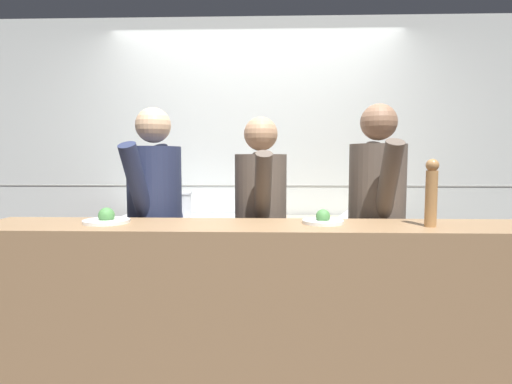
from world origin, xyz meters
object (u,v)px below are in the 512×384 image
object	(u,v)px
mixing_bowl_steel	(350,214)
plated_dish_main	(107,219)
chef_head_cook	(155,225)
chefs_knife	(307,224)
stock_pot	(177,205)
pepper_mill	(431,192)
oven_range	(184,274)
plated_dish_appetiser	(323,220)
chef_sous	(261,230)
chef_line	(376,225)

from	to	relation	value
mixing_bowl_steel	plated_dish_main	xyz separation A→B (m)	(-1.52, -1.03, 0.11)
mixing_bowl_steel	chef_head_cook	distance (m)	1.50
chefs_knife	chef_head_cook	xyz separation A→B (m)	(-1.03, -0.40, 0.05)
stock_pot	chef_head_cook	size ratio (longest dim) A/B	0.14
pepper_mill	chefs_knife	bearing A→B (deg)	120.32
plated_dish_main	pepper_mill	world-z (taller)	pepper_mill
oven_range	stock_pot	xyz separation A→B (m)	(-0.05, 0.02, 0.57)
oven_range	mixing_bowl_steel	world-z (taller)	mixing_bowl_steel
plated_dish_appetiser	chef_sous	world-z (taller)	chef_sous
pepper_mill	chef_head_cook	world-z (taller)	chef_head_cook
oven_range	plated_dish_main	size ratio (longest dim) A/B	4.46
mixing_bowl_steel	chef_line	size ratio (longest dim) A/B	0.15
oven_range	plated_dish_main	world-z (taller)	plated_dish_main
chefs_knife	chef_sous	world-z (taller)	chef_sous
pepper_mill	chef_line	bearing A→B (deg)	105.56
stock_pot	mixing_bowl_steel	distance (m)	1.38
chef_line	plated_dish_appetiser	bearing A→B (deg)	-134.65
mixing_bowl_steel	plated_dish_appetiser	distance (m)	1.08
chefs_knife	pepper_mill	bearing A→B (deg)	-59.68
mixing_bowl_steel	oven_range	bearing A→B (deg)	-179.67
mixing_bowl_steel	chef_head_cook	size ratio (longest dim) A/B	0.15
chefs_knife	chef_head_cook	size ratio (longest dim) A/B	0.20
pepper_mill	chef_sous	world-z (taller)	chef_sous
chefs_knife	chef_sous	distance (m)	0.50
mixing_bowl_steel	plated_dish_main	distance (m)	1.84
chef_sous	mixing_bowl_steel	bearing A→B (deg)	33.41
oven_range	chef_head_cook	xyz separation A→B (m)	(-0.06, -0.57, 0.50)
stock_pot	chef_sous	distance (m)	0.89
plated_dish_appetiser	chef_sous	size ratio (longest dim) A/B	0.13
plated_dish_appetiser	chefs_knife	bearing A→B (deg)	90.12
pepper_mill	chef_line	distance (m)	0.58
oven_range	chefs_knife	world-z (taller)	chefs_knife
plated_dish_appetiser	mixing_bowl_steel	bearing A→B (deg)	70.71
pepper_mill	chef_sous	distance (m)	1.08
plated_dish_main	chef_head_cook	world-z (taller)	chef_head_cook
mixing_bowl_steel	chef_line	world-z (taller)	chef_line
stock_pot	mixing_bowl_steel	world-z (taller)	stock_pot
plated_dish_main	chef_head_cook	bearing A→B (deg)	73.70
stock_pot	chef_head_cook	world-z (taller)	chef_head_cook
chefs_knife	plated_dish_main	size ratio (longest dim) A/B	1.36
chefs_knife	plated_dish_main	distance (m)	1.45
oven_range	mixing_bowl_steel	size ratio (longest dim) A/B	4.16
chefs_knife	oven_range	bearing A→B (deg)	169.91
plated_dish_main	pepper_mill	bearing A→B (deg)	-2.23
oven_range	chef_head_cook	world-z (taller)	chef_head_cook
plated_dish_appetiser	pepper_mill	distance (m)	0.57
mixing_bowl_steel	plated_dish_main	size ratio (longest dim) A/B	1.07
stock_pot	plated_dish_main	distance (m)	1.05
chef_sous	pepper_mill	bearing A→B (deg)	-36.76
stock_pot	pepper_mill	bearing A→B (deg)	-35.38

